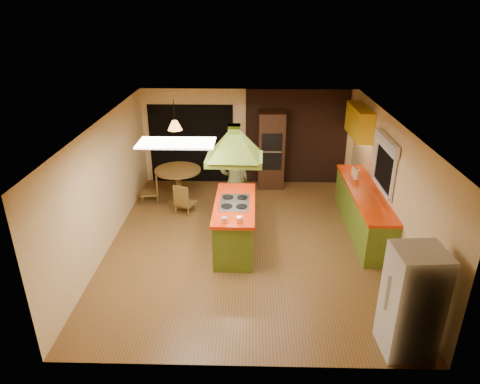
{
  "coord_description": "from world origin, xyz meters",
  "views": [
    {
      "loc": [
        0.05,
        -7.56,
        4.5
      ],
      "look_at": [
        -0.13,
        -0.06,
        1.15
      ],
      "focal_mm": 32.0,
      "sensor_mm": 36.0,
      "label": 1
    }
  ],
  "objects_px": {
    "dining_table": "(178,178)",
    "canister_large": "(357,174)",
    "man": "(235,181)",
    "wall_oven": "(271,150)",
    "refrigerator": "(412,302)",
    "kitchen_island": "(235,225)"
  },
  "relations": [
    {
      "from": "man",
      "to": "wall_oven",
      "type": "bearing_deg",
      "value": -129.68
    },
    {
      "from": "wall_oven",
      "to": "canister_large",
      "type": "bearing_deg",
      "value": -45.34
    },
    {
      "from": "kitchen_island",
      "to": "dining_table",
      "type": "bearing_deg",
      "value": 124.68
    },
    {
      "from": "canister_large",
      "to": "kitchen_island",
      "type": "bearing_deg",
      "value": -152.2
    },
    {
      "from": "kitchen_island",
      "to": "man",
      "type": "bearing_deg",
      "value": 92.74
    },
    {
      "from": "refrigerator",
      "to": "dining_table",
      "type": "relative_size",
      "value": 1.46
    },
    {
      "from": "canister_large",
      "to": "wall_oven",
      "type": "bearing_deg",
      "value": 136.44
    },
    {
      "from": "refrigerator",
      "to": "wall_oven",
      "type": "height_order",
      "value": "wall_oven"
    },
    {
      "from": "refrigerator",
      "to": "kitchen_island",
      "type": "bearing_deg",
      "value": 128.66
    },
    {
      "from": "man",
      "to": "canister_large",
      "type": "height_order",
      "value": "man"
    },
    {
      "from": "kitchen_island",
      "to": "refrigerator",
      "type": "distance_m",
      "value": 3.68
    },
    {
      "from": "kitchen_island",
      "to": "wall_oven",
      "type": "bearing_deg",
      "value": 75.69
    },
    {
      "from": "wall_oven",
      "to": "refrigerator",
      "type": "bearing_deg",
      "value": -75.85
    },
    {
      "from": "wall_oven",
      "to": "man",
      "type": "bearing_deg",
      "value": -117.82
    },
    {
      "from": "kitchen_island",
      "to": "dining_table",
      "type": "height_order",
      "value": "kitchen_island"
    },
    {
      "from": "man",
      "to": "wall_oven",
      "type": "height_order",
      "value": "wall_oven"
    },
    {
      "from": "refrigerator",
      "to": "canister_large",
      "type": "distance_m",
      "value": 4.1
    },
    {
      "from": "dining_table",
      "to": "canister_large",
      "type": "relative_size",
      "value": 5.23
    },
    {
      "from": "man",
      "to": "dining_table",
      "type": "bearing_deg",
      "value": -44.11
    },
    {
      "from": "kitchen_island",
      "to": "man",
      "type": "xyz_separation_m",
      "value": [
        -0.05,
        1.32,
        0.37
      ]
    },
    {
      "from": "refrigerator",
      "to": "wall_oven",
      "type": "xyz_separation_m",
      "value": [
        -1.66,
        5.81,
        0.19
      ]
    },
    {
      "from": "refrigerator",
      "to": "wall_oven",
      "type": "bearing_deg",
      "value": 101.98
    }
  ]
}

